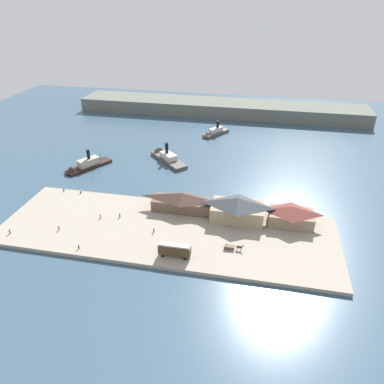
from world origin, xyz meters
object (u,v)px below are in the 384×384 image
(ferry_shed_customs_shed, at_px, (291,215))
(mooring_post_west, at_px, (64,190))
(pedestrian_by_tram, at_px, (100,216))
(pedestrian_standing_center, at_px, (120,215))
(ferry_departing_north, at_px, (83,167))
(pedestrian_near_cart, at_px, (154,230))
(pedestrian_near_east_shed, at_px, (10,231))
(street_tram, at_px, (175,249))
(horse_cart, at_px, (233,247))
(ferry_shed_east_terminal, at_px, (182,201))
(pedestrian_near_west_shed, at_px, (79,247))
(ferry_shed_west_terminal, at_px, (238,208))
(ferry_near_quay, at_px, (165,157))
(mooring_post_center_west, at_px, (81,192))
(pedestrian_walking_west, at_px, (59,228))
(ferry_approaching_east, at_px, (214,133))

(ferry_shed_customs_shed, distance_m, mooring_post_west, 86.00)
(mooring_post_west, bearing_deg, pedestrian_by_tram, -34.05)
(pedestrian_standing_center, distance_m, ferry_departing_north, 46.48)
(ferry_shed_customs_shed, bearing_deg, pedestrian_by_tram, -171.30)
(ferry_shed_customs_shed, relative_size, mooring_post_west, 16.50)
(pedestrian_near_cart, distance_m, pedestrian_near_east_shed, 46.34)
(street_tram, height_order, horse_cart, street_tram)
(ferry_shed_east_terminal, relative_size, pedestrian_near_west_shed, 14.00)
(pedestrian_near_west_shed, relative_size, mooring_post_west, 1.69)
(ferry_shed_west_terminal, height_order, pedestrian_near_cart, ferry_shed_west_terminal)
(ferry_shed_customs_shed, bearing_deg, ferry_shed_west_terminal, -177.52)
(horse_cart, height_order, ferry_departing_north, ferry_departing_north)
(ferry_shed_west_terminal, bearing_deg, ferry_shed_east_terminal, 174.30)
(ferry_near_quay, bearing_deg, mooring_post_center_west, -119.49)
(pedestrian_near_west_shed, bearing_deg, street_tram, 4.93)
(ferry_shed_west_terminal, xyz_separation_m, horse_cart, (0.32, -16.83, -3.26))
(pedestrian_walking_west, xyz_separation_m, mooring_post_center_west, (-4.32, 23.79, -0.31))
(pedestrian_standing_center, bearing_deg, ferry_shed_east_terminal, 24.49)
(ferry_shed_west_terminal, xyz_separation_m, pedestrian_near_west_shed, (-45.43, -26.04, -3.49))
(ferry_near_quay, bearing_deg, pedestrian_walking_west, -106.03)
(ferry_shed_west_terminal, distance_m, pedestrian_by_tram, 47.00)
(pedestrian_near_east_shed, relative_size, pedestrian_near_west_shed, 1.13)
(ferry_shed_east_terminal, bearing_deg, horse_cart, -43.19)
(pedestrian_near_east_shed, relative_size, ferry_near_quay, 0.08)
(pedestrian_walking_west, bearing_deg, pedestrian_near_west_shed, -35.31)
(ferry_shed_customs_shed, bearing_deg, street_tram, -144.35)
(pedestrian_walking_west, height_order, pedestrian_near_west_shed, pedestrian_walking_west)
(ferry_shed_east_terminal, bearing_deg, ferry_near_quay, 112.82)
(pedestrian_near_east_shed, bearing_deg, ferry_departing_north, 89.70)
(street_tram, bearing_deg, pedestrian_by_tram, 154.10)
(pedestrian_by_tram, bearing_deg, ferry_shed_east_terminal, 22.61)
(pedestrian_walking_west, relative_size, pedestrian_near_east_shed, 0.96)
(horse_cart, bearing_deg, ferry_approaching_east, 101.81)
(ferry_departing_north, bearing_deg, ferry_near_quay, 28.95)
(pedestrian_standing_center, relative_size, ferry_approaching_east, 0.09)
(pedestrian_near_cart, distance_m, mooring_post_center_west, 39.82)
(pedestrian_near_cart, relative_size, pedestrian_near_east_shed, 0.93)
(pedestrian_by_tram, xyz_separation_m, pedestrian_near_east_shed, (-24.86, -14.28, 0.05))
(street_tram, relative_size, ferry_departing_north, 0.43)
(ferry_shed_west_terminal, distance_m, horse_cart, 17.15)
(pedestrian_standing_center, height_order, ferry_departing_north, ferry_departing_north)
(ferry_near_quay, bearing_deg, pedestrian_near_cart, -78.07)
(ferry_shed_west_terminal, height_order, street_tram, ferry_shed_west_terminal)
(ferry_shed_customs_shed, relative_size, pedestrian_near_east_shed, 8.60)
(ferry_shed_west_terminal, relative_size, pedestrian_near_cart, 11.18)
(ferry_shed_east_terminal, xyz_separation_m, pedestrian_near_cart, (-5.91, -15.25, -2.72))
(mooring_post_west, xyz_separation_m, ferry_approaching_east, (47.78, 75.69, -0.18))
(pedestrian_standing_center, height_order, mooring_post_west, pedestrian_standing_center)
(ferry_shed_east_terminal, relative_size, ferry_near_quay, 0.97)
(pedestrian_near_cart, xyz_separation_m, pedestrian_near_east_shed, (-45.25, -9.99, 0.06))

